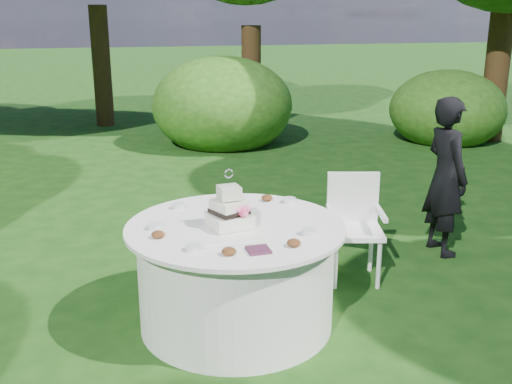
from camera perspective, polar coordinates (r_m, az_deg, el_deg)
The scene contains 9 objects.
ground at distance 4.55m, azimuth -1.86°, elevation -12.31°, with size 80.00×80.00×0.00m, color #133A0F.
napkins at distance 3.77m, azimuth 0.24°, elevation -5.54°, with size 0.14×0.14×0.02m, color #4C203A.
feather_plume at distance 3.86m, azimuth -3.38°, elevation -5.02°, with size 0.48×0.07×0.01m, color white.
guest at distance 5.85m, azimuth 17.63°, elevation 1.41°, with size 0.54×0.36×1.49m, color black.
table at distance 4.37m, azimuth -1.91°, elevation -7.85°, with size 1.56×1.56×0.77m.
cake at distance 4.16m, azimuth -2.52°, elevation -1.85°, with size 0.31×0.31×0.41m.
chair at distance 5.18m, azimuth 9.31°, elevation -2.55°, with size 0.55×0.55×0.90m.
votives at distance 4.25m, azimuth -2.86°, elevation -2.77°, with size 1.19×0.98×0.04m.
petal_cups at distance 4.07m, azimuth -1.72°, elevation -3.59°, with size 1.02×1.10×0.05m.
Camera 1 is at (-0.94, -3.87, 2.20)m, focal length 42.00 mm.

